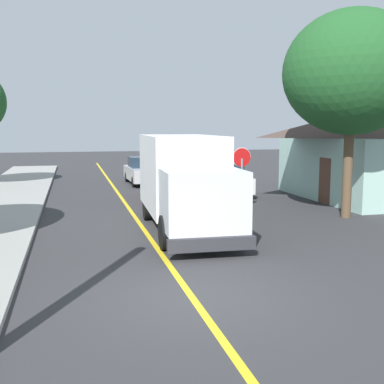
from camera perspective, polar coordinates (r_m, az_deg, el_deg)
ground_plane at (r=10.01m, az=0.19°, el=-12.71°), size 120.00×120.00×0.00m
centre_line_yellow at (r=19.54m, az=-7.09°, el=-2.58°), size 0.16×56.00×0.01m
box_truck at (r=16.19m, az=-0.89°, el=1.63°), size 2.70×7.28×3.20m
parked_car_near at (r=23.50m, az=-2.69°, el=1.16°), size 1.83×4.41×1.67m
parked_car_mid at (r=29.53m, az=-5.87°, el=2.49°), size 1.93×4.45×1.67m
parked_van_across at (r=24.70m, az=3.69°, el=1.48°), size 1.93×4.45×1.67m
stop_sign at (r=19.84m, az=5.95°, el=2.99°), size 0.80×0.10×2.65m
street_tree_far_side at (r=19.34m, az=18.55°, el=13.31°), size 5.16×5.16×7.83m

